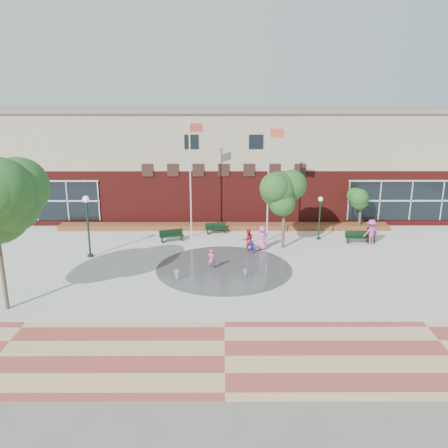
{
  "coord_description": "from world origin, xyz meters",
  "views": [
    {
      "loc": [
        -0.08,
        -24.47,
        10.76
      ],
      "look_at": [
        0.0,
        4.0,
        2.6
      ],
      "focal_mm": 38.0,
      "sensor_mm": 36.0,
      "label": 1
    }
  ],
  "objects_px": {
    "flagpole_left": "(191,172)",
    "flagpole_right": "(269,176)",
    "bench_left": "(172,238)",
    "trash_can": "(371,236)",
    "child_splash": "(211,259)"
  },
  "relations": [
    {
      "from": "flagpole_right",
      "to": "trash_can",
      "type": "distance_m",
      "value": 8.59
    },
    {
      "from": "flagpole_left",
      "to": "bench_left",
      "type": "height_order",
      "value": "flagpole_left"
    },
    {
      "from": "flagpole_left",
      "to": "bench_left",
      "type": "relative_size",
      "value": 4.89
    },
    {
      "from": "flagpole_right",
      "to": "child_splash",
      "type": "bearing_deg",
      "value": -116.18
    },
    {
      "from": "bench_left",
      "to": "child_splash",
      "type": "relative_size",
      "value": 1.39
    },
    {
      "from": "flagpole_left",
      "to": "flagpole_right",
      "type": "relative_size",
      "value": 1.03
    },
    {
      "from": "flagpole_right",
      "to": "bench_left",
      "type": "xyz_separation_m",
      "value": [
        -6.99,
        -0.1,
        -4.52
      ]
    },
    {
      "from": "flagpole_left",
      "to": "bench_left",
      "type": "xyz_separation_m",
      "value": [
        -1.42,
        -1.09,
        -4.65
      ]
    },
    {
      "from": "bench_left",
      "to": "trash_can",
      "type": "distance_m",
      "value": 14.45
    },
    {
      "from": "bench_left",
      "to": "trash_can",
      "type": "relative_size",
      "value": 1.69
    },
    {
      "from": "bench_left",
      "to": "flagpole_left",
      "type": "bearing_deg",
      "value": 17.29
    },
    {
      "from": "flagpole_right",
      "to": "trash_can",
      "type": "xyz_separation_m",
      "value": [
        7.45,
        -0.39,
        -4.26
      ]
    },
    {
      "from": "flagpole_left",
      "to": "bench_left",
      "type": "bearing_deg",
      "value": -156.84
    },
    {
      "from": "bench_left",
      "to": "trash_can",
      "type": "bearing_deg",
      "value": -21.37
    },
    {
      "from": "bench_left",
      "to": "child_splash",
      "type": "distance_m",
      "value": 6.3
    }
  ]
}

